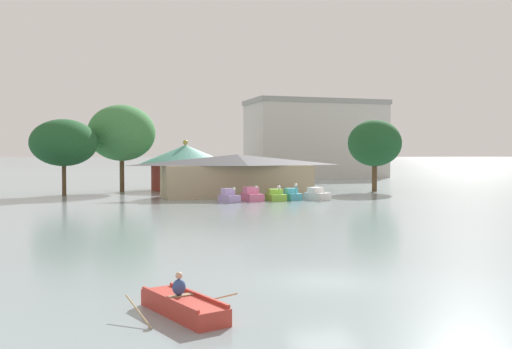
% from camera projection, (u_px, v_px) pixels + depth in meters
% --- Properties ---
extents(ground_plane, '(2000.00, 2000.00, 0.00)m').
position_uv_depth(ground_plane, '(323.00, 281.00, 22.80)').
color(ground_plane, gray).
extents(rowboat_with_rower, '(3.34, 3.95, 1.29)m').
position_uv_depth(rowboat_with_rower, '(183.00, 306.00, 17.97)').
color(rowboat_with_rower, '#B7382D').
rests_on(rowboat_with_rower, ground).
extents(pedal_boat_lavender, '(1.88, 2.68, 1.57)m').
position_uv_depth(pedal_boat_lavender, '(229.00, 197.00, 60.14)').
color(pedal_boat_lavender, '#B299D8').
rests_on(pedal_boat_lavender, ground).
extents(pedal_boat_pink, '(1.93, 2.91, 1.66)m').
position_uv_depth(pedal_boat_pink, '(252.00, 195.00, 61.76)').
color(pedal_boat_pink, pink).
rests_on(pedal_boat_pink, ground).
extents(pedal_boat_lime, '(1.72, 2.66, 1.66)m').
position_uv_depth(pedal_boat_lime, '(276.00, 196.00, 62.16)').
color(pedal_boat_lime, '#8CCC3F').
rests_on(pedal_boat_lime, ground).
extents(pedal_boat_cyan, '(1.63, 2.36, 1.82)m').
position_uv_depth(pedal_boat_cyan, '(292.00, 195.00, 63.00)').
color(pedal_boat_cyan, '#4CB7CC').
rests_on(pedal_boat_cyan, ground).
extents(pedal_boat_white, '(2.20, 3.15, 1.77)m').
position_uv_depth(pedal_boat_white, '(317.00, 195.00, 63.09)').
color(pedal_boat_white, white).
rests_on(pedal_boat_white, ground).
extents(boathouse, '(18.35, 6.33, 4.90)m').
position_uv_depth(boathouse, '(237.00, 175.00, 67.64)').
color(boathouse, tan).
rests_on(boathouse, ground).
extents(green_roof_pavilion, '(12.53, 12.53, 6.88)m').
position_uv_depth(green_roof_pavilion, '(185.00, 164.00, 80.55)').
color(green_roof_pavilion, '#993328').
rests_on(green_roof_pavilion, ground).
extents(shoreline_tree_tall_left, '(7.86, 7.86, 9.08)m').
position_uv_depth(shoreline_tree_tall_left, '(64.00, 143.00, 69.55)').
color(shoreline_tree_tall_left, brown).
rests_on(shoreline_tree_tall_left, ground).
extents(shoreline_tree_mid, '(8.73, 8.73, 11.33)m').
position_uv_depth(shoreline_tree_mid, '(122.00, 133.00, 76.20)').
color(shoreline_tree_mid, brown).
rests_on(shoreline_tree_mid, ground).
extents(shoreline_tree_right, '(7.04, 7.04, 9.45)m').
position_uv_depth(shoreline_tree_right, '(375.00, 143.00, 77.25)').
color(shoreline_tree_right, brown).
rests_on(shoreline_tree_right, ground).
extents(background_building_block, '(28.61, 13.84, 16.27)m').
position_uv_depth(background_building_block, '(316.00, 139.00, 124.53)').
color(background_building_block, beige).
rests_on(background_building_block, ground).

